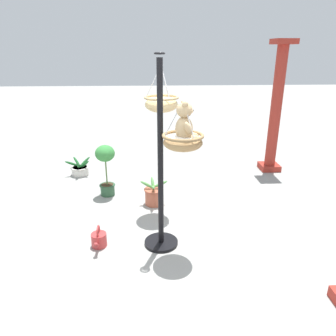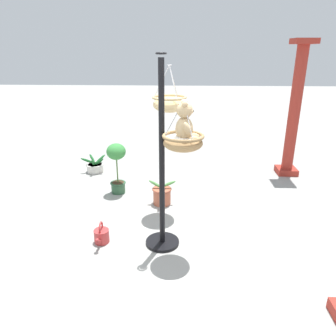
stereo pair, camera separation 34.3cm
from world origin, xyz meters
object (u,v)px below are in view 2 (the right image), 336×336
at_px(hanging_basket_with_teddy, 183,142).
at_px(watering_can, 101,236).
at_px(display_pole_central, 162,193).
at_px(potted_plant_fern_front, 117,163).
at_px(greenhouse_pillar_right, 294,113).
at_px(hanging_basket_left_high, 169,103).
at_px(teddy_bear, 185,124).
at_px(potted_plant_flowering_red, 95,166).
at_px(potted_plant_tall_leafy, 162,194).

relative_size(hanging_basket_with_teddy, watering_can, 1.62).
xyz_separation_m(display_pole_central, potted_plant_fern_front, (-1.56, -0.89, -0.18)).
distance_m(greenhouse_pillar_right, potted_plant_fern_front, 3.54).
bearing_deg(hanging_basket_with_teddy, hanging_basket_left_high, -169.75).
distance_m(hanging_basket_with_teddy, teddy_bear, 0.20).
distance_m(display_pole_central, greenhouse_pillar_right, 3.62).
bearing_deg(hanging_basket_with_teddy, watering_can, -97.43).
bearing_deg(greenhouse_pillar_right, hanging_basket_with_teddy, -37.50).
bearing_deg(potted_plant_flowering_red, display_pole_central, 31.64).
xyz_separation_m(hanging_basket_left_high, watering_can, (0.98, -0.86, -1.59)).
bearing_deg(display_pole_central, greenhouse_pillar_right, 137.86).
distance_m(teddy_bear, potted_plant_fern_front, 2.34).
distance_m(potted_plant_fern_front, potted_plant_flowering_red, 1.28).
bearing_deg(teddy_bear, display_pole_central, -118.83).
height_order(greenhouse_pillar_right, potted_plant_flowering_red, greenhouse_pillar_right).
relative_size(hanging_basket_left_high, potted_plant_fern_front, 0.72).
bearing_deg(potted_plant_tall_leafy, hanging_basket_left_high, 34.12).
bearing_deg(display_pole_central, potted_plant_flowering_red, -148.36).
bearing_deg(hanging_basket_left_high, greenhouse_pillar_right, 125.67).
distance_m(greenhouse_pillar_right, watering_can, 4.33).
relative_size(hanging_basket_left_high, watering_can, 1.87).
relative_size(hanging_basket_with_teddy, greenhouse_pillar_right, 0.22).
height_order(hanging_basket_with_teddy, potted_plant_flowering_red, hanging_basket_with_teddy).
relative_size(hanging_basket_with_teddy, potted_plant_fern_front, 0.62).
xyz_separation_m(display_pole_central, teddy_bear, (0.15, 0.27, 0.91)).
bearing_deg(watering_can, potted_plant_fern_front, -176.99).
bearing_deg(potted_plant_tall_leafy, greenhouse_pillar_right, 121.14).
height_order(potted_plant_flowering_red, potted_plant_tall_leafy, potted_plant_tall_leafy).
distance_m(display_pole_central, potted_plant_fern_front, 1.81).
xyz_separation_m(hanging_basket_with_teddy, potted_plant_fern_front, (-1.71, -1.14, -0.89)).
distance_m(hanging_basket_with_teddy, watering_can, 1.71).
relative_size(greenhouse_pillar_right, watering_can, 7.44).
bearing_deg(hanging_basket_with_teddy, potted_plant_flowering_red, -146.00).
bearing_deg(hanging_basket_with_teddy, potted_plant_tall_leafy, -165.80).
bearing_deg(greenhouse_pillar_right, watering_can, -50.28).
height_order(hanging_basket_with_teddy, watering_can, hanging_basket_with_teddy).
xyz_separation_m(display_pole_central, hanging_basket_left_high, (-0.97, 0.05, 0.96)).
relative_size(display_pole_central, potted_plant_fern_front, 2.62).
distance_m(greenhouse_pillar_right, potted_plant_flowering_red, 4.14).
height_order(hanging_basket_left_high, greenhouse_pillar_right, greenhouse_pillar_right).
distance_m(hanging_basket_with_teddy, potted_plant_tall_leafy, 1.85).
height_order(hanging_basket_left_high, potted_plant_tall_leafy, hanging_basket_left_high).
bearing_deg(display_pole_central, hanging_basket_with_teddy, 59.04).
height_order(display_pole_central, potted_plant_fern_front, display_pole_central).
xyz_separation_m(teddy_bear, greenhouse_pillar_right, (-2.81, 2.13, -0.39)).
bearing_deg(teddy_bear, potted_plant_tall_leafy, -164.87).
relative_size(display_pole_central, watering_can, 6.81).
relative_size(hanging_basket_with_teddy, teddy_bear, 1.24).
height_order(potted_plant_flowering_red, watering_can, potted_plant_flowering_red).
height_order(hanging_basket_left_high, watering_can, hanging_basket_left_high).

